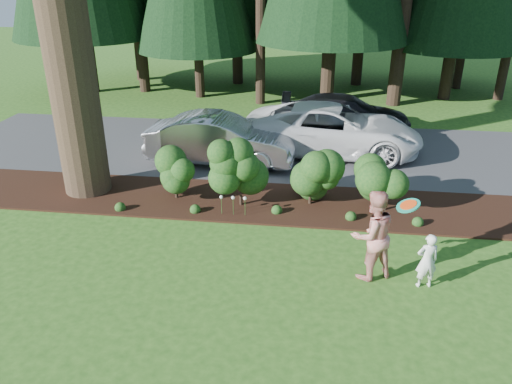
# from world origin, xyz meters

# --- Properties ---
(ground) EXTENTS (80.00, 80.00, 0.00)m
(ground) POSITION_xyz_m (0.00, 0.00, 0.00)
(ground) COLOR #265117
(ground) RESTS_ON ground
(mulch_bed) EXTENTS (16.00, 2.50, 0.05)m
(mulch_bed) POSITION_xyz_m (0.00, 3.25, 0.03)
(mulch_bed) COLOR black
(mulch_bed) RESTS_ON ground
(driveway) EXTENTS (22.00, 6.00, 0.03)m
(driveway) POSITION_xyz_m (0.00, 7.50, 0.01)
(driveway) COLOR #38383A
(driveway) RESTS_ON ground
(shrub_row) EXTENTS (6.53, 1.60, 1.61)m
(shrub_row) POSITION_xyz_m (0.77, 3.14, 0.81)
(shrub_row) COLOR #113913
(shrub_row) RESTS_ON ground
(lily_cluster) EXTENTS (0.69, 0.09, 0.57)m
(lily_cluster) POSITION_xyz_m (-0.30, 2.40, 0.50)
(lily_cluster) COLOR #113913
(lily_cluster) RESTS_ON ground
(car_silver_wagon) EXTENTS (4.73, 1.82, 1.54)m
(car_silver_wagon) POSITION_xyz_m (-1.31, 5.96, 0.80)
(car_silver_wagon) COLOR #ABABB0
(car_silver_wagon) RESTS_ON driveway
(car_white_suv) EXTENTS (5.96, 3.00, 1.62)m
(car_white_suv) POSITION_xyz_m (2.18, 7.39, 0.84)
(car_white_suv) COLOR silver
(car_white_suv) RESTS_ON driveway
(car_dark_suv) EXTENTS (4.86, 2.15, 1.39)m
(car_dark_suv) POSITION_xyz_m (2.69, 9.68, 0.72)
(car_dark_suv) COLOR black
(car_dark_suv) RESTS_ON driveway
(child) EXTENTS (0.47, 0.36, 1.17)m
(child) POSITION_xyz_m (3.95, -0.07, 0.58)
(child) COLOR silver
(child) RESTS_ON ground
(adult) EXTENTS (1.15, 1.06, 1.91)m
(adult) POSITION_xyz_m (2.89, 0.15, 0.95)
(adult) COLOR red
(adult) RESTS_ON ground
(frisbee) EXTENTS (0.43, 0.44, 0.23)m
(frisbee) POSITION_xyz_m (3.43, -0.19, 1.81)
(frisbee) COLOR #18876F
(frisbee) RESTS_ON ground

